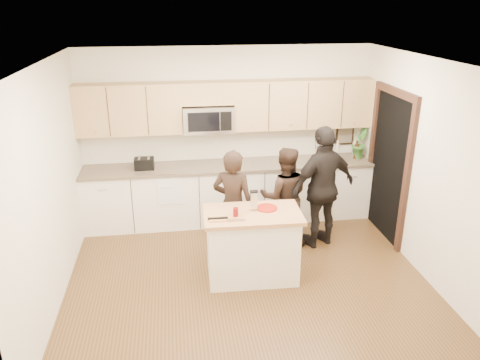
{
  "coord_description": "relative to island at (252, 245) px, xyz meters",
  "views": [
    {
      "loc": [
        -0.84,
        -5.13,
        3.33
      ],
      "look_at": [
        -0.03,
        0.35,
        1.19
      ],
      "focal_mm": 35.0,
      "sensor_mm": 36.0,
      "label": 1
    }
  ],
  "objects": [
    {
      "name": "floor",
      "position": [
        -0.07,
        0.02,
        -0.45
      ],
      "size": [
        4.5,
        4.5,
        0.0
      ],
      "primitive_type": "plane",
      "color": "brown",
      "rests_on": "ground"
    },
    {
      "name": "room_shell",
      "position": [
        -0.07,
        0.02,
        1.28
      ],
      "size": [
        4.52,
        4.02,
        2.71
      ],
      "color": "beige",
      "rests_on": "ground"
    },
    {
      "name": "back_cabinetry",
      "position": [
        -0.07,
        1.71,
        0.02
      ],
      "size": [
        4.5,
        0.66,
        0.94
      ],
      "color": "white",
      "rests_on": "ground"
    },
    {
      "name": "upper_cabinetry",
      "position": [
        -0.03,
        1.86,
        1.39
      ],
      "size": [
        4.5,
        0.33,
        0.75
      ],
      "color": "tan",
      "rests_on": "ground"
    },
    {
      "name": "microwave",
      "position": [
        -0.38,
        1.82,
        1.2
      ],
      "size": [
        0.76,
        0.41,
        0.4
      ],
      "color": "silver",
      "rests_on": "ground"
    },
    {
      "name": "doorway",
      "position": [
        2.17,
        0.92,
        0.7
      ],
      "size": [
        0.06,
        1.25,
        2.2
      ],
      "color": "black",
      "rests_on": "ground"
    },
    {
      "name": "framed_picture",
      "position": [
        1.88,
        2.0,
        0.83
      ],
      "size": [
        0.3,
        0.03,
        0.38
      ],
      "color": "black",
      "rests_on": "ground"
    },
    {
      "name": "dish_towel",
      "position": [
        -1.02,
        1.52,
        0.35
      ],
      "size": [
        0.34,
        0.6,
        0.48
      ],
      "color": "white",
      "rests_on": "ground"
    },
    {
      "name": "island",
      "position": [
        0.0,
        0.0,
        0.0
      ],
      "size": [
        1.22,
        0.74,
        0.9
      ],
      "rotation": [
        0.0,
        0.0,
        -0.03
      ],
      "color": "white",
      "rests_on": "ground"
    },
    {
      "name": "red_plate",
      "position": [
        0.2,
        0.09,
        0.45
      ],
      "size": [
        0.26,
        0.26,
        0.02
      ],
      "primitive_type": "cylinder",
      "color": "#9C160E",
      "rests_on": "island"
    },
    {
      "name": "box_grater",
      "position": [
        0.03,
        0.08,
        0.58
      ],
      "size": [
        0.1,
        0.07,
        0.24
      ],
      "color": "silver",
      "rests_on": "red_plate"
    },
    {
      "name": "drink_glass",
      "position": [
        -0.22,
        -0.07,
        0.5
      ],
      "size": [
        0.06,
        0.06,
        0.11
      ],
      "primitive_type": "cylinder",
      "color": "maroon",
      "rests_on": "island"
    },
    {
      "name": "cutting_board",
      "position": [
        -0.4,
        -0.11,
        0.45
      ],
      "size": [
        0.3,
        0.2,
        0.02
      ],
      "primitive_type": "cube",
      "rotation": [
        0.0,
        0.0,
        -0.03
      ],
      "color": "tan",
      "rests_on": "island"
    },
    {
      "name": "tongs",
      "position": [
        -0.44,
        -0.14,
        0.47
      ],
      "size": [
        0.24,
        0.04,
        0.02
      ],
      "primitive_type": "cube",
      "rotation": [
        0.0,
        0.0,
        -0.03
      ],
      "color": "black",
      "rests_on": "cutting_board"
    },
    {
      "name": "knife",
      "position": [
        -0.23,
        -0.2,
        0.46
      ],
      "size": [
        0.21,
        0.03,
        0.01
      ],
      "primitive_type": "cube",
      "rotation": [
        0.0,
        0.0,
        -0.03
      ],
      "color": "silver",
      "rests_on": "cutting_board"
    },
    {
      "name": "toaster",
      "position": [
        -1.36,
        1.69,
        0.57
      ],
      "size": [
        0.29,
        0.21,
        0.17
      ],
      "color": "black",
      "rests_on": "back_cabinetry"
    },
    {
      "name": "bottle_cluster",
      "position": [
        1.72,
        1.76,
        0.65
      ],
      "size": [
        0.6,
        0.22,
        0.4
      ],
      "color": "black",
      "rests_on": "back_cabinetry"
    },
    {
      "name": "orchid",
      "position": [
        2.03,
        1.74,
        0.73
      ],
      "size": [
        0.33,
        0.35,
        0.49
      ],
      "primitive_type": "imported",
      "rotation": [
        0.0,
        0.0,
        0.95
      ],
      "color": "#3B772F",
      "rests_on": "back_cabinetry"
    },
    {
      "name": "woman_left",
      "position": [
        -0.17,
        0.55,
        0.31
      ],
      "size": [
        0.66,
        0.57,
        1.54
      ],
      "primitive_type": "imported",
      "rotation": [
        0.0,
        0.0,
        2.72
      ],
      "color": "black",
      "rests_on": "ground"
    },
    {
      "name": "woman_center",
      "position": [
        0.6,
        0.82,
        0.27
      ],
      "size": [
        0.77,
        0.64,
        1.45
      ],
      "primitive_type": "imported",
      "rotation": [
        0.0,
        0.0,
        3.01
      ],
      "color": "black",
      "rests_on": "ground"
    },
    {
      "name": "woman_right",
      "position": [
        1.13,
        0.72,
        0.43
      ],
      "size": [
        1.12,
        0.76,
        1.76
      ],
      "primitive_type": "imported",
      "rotation": [
        0.0,
        0.0,
        3.5
      ],
      "color": "black",
      "rests_on": "ground"
    }
  ]
}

